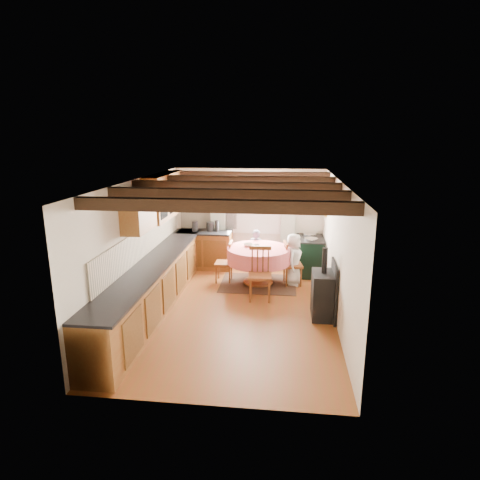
# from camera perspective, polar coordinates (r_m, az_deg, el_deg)

# --- Properties ---
(floor) EXTENTS (3.60, 5.50, 0.00)m
(floor) POSITION_cam_1_polar(r_m,az_deg,el_deg) (7.64, -0.69, -9.89)
(floor) COLOR brown
(floor) RESTS_ON ground
(ceiling) EXTENTS (3.60, 5.50, 0.00)m
(ceiling) POSITION_cam_1_polar(r_m,az_deg,el_deg) (7.00, -0.75, 8.30)
(ceiling) COLOR white
(ceiling) RESTS_ON ground
(wall_back) EXTENTS (3.60, 0.00, 2.40)m
(wall_back) POSITION_cam_1_polar(r_m,az_deg,el_deg) (9.89, 1.28, 3.10)
(wall_back) COLOR silver
(wall_back) RESTS_ON ground
(wall_front) EXTENTS (3.60, 0.00, 2.40)m
(wall_front) POSITION_cam_1_polar(r_m,az_deg,el_deg) (4.67, -5.00, -10.30)
(wall_front) COLOR silver
(wall_front) RESTS_ON ground
(wall_left) EXTENTS (0.00, 5.50, 2.40)m
(wall_left) POSITION_cam_1_polar(r_m,az_deg,el_deg) (7.66, -14.20, -0.75)
(wall_left) COLOR silver
(wall_left) RESTS_ON ground
(wall_right) EXTENTS (0.00, 5.50, 2.40)m
(wall_right) POSITION_cam_1_polar(r_m,az_deg,el_deg) (7.23, 13.58, -1.60)
(wall_right) COLOR silver
(wall_right) RESTS_ON ground
(beam_a) EXTENTS (3.60, 0.16, 0.16)m
(beam_a) POSITION_cam_1_polar(r_m,az_deg,el_deg) (5.05, -3.60, 4.84)
(beam_a) COLOR black
(beam_a) RESTS_ON ceiling
(beam_b) EXTENTS (3.60, 0.16, 0.16)m
(beam_b) POSITION_cam_1_polar(r_m,az_deg,el_deg) (6.03, -1.94, 6.43)
(beam_b) COLOR black
(beam_b) RESTS_ON ceiling
(beam_c) EXTENTS (3.60, 0.16, 0.16)m
(beam_c) POSITION_cam_1_polar(r_m,az_deg,el_deg) (7.01, -0.74, 7.57)
(beam_c) COLOR black
(beam_c) RESTS_ON ceiling
(beam_d) EXTENTS (3.60, 0.16, 0.16)m
(beam_d) POSITION_cam_1_polar(r_m,az_deg,el_deg) (8.00, 0.16, 8.43)
(beam_d) COLOR black
(beam_d) RESTS_ON ceiling
(beam_e) EXTENTS (3.60, 0.16, 0.16)m
(beam_e) POSITION_cam_1_polar(r_m,az_deg,el_deg) (8.99, 0.87, 9.10)
(beam_e) COLOR black
(beam_e) RESTS_ON ceiling
(splash_left) EXTENTS (0.02, 4.50, 0.55)m
(splash_left) POSITION_cam_1_polar(r_m,az_deg,el_deg) (7.92, -13.32, -0.19)
(splash_left) COLOR beige
(splash_left) RESTS_ON wall_left
(splash_back) EXTENTS (1.40, 0.02, 0.55)m
(splash_back) POSITION_cam_1_polar(r_m,az_deg,el_deg) (10.01, -4.45, 3.19)
(splash_back) COLOR beige
(splash_back) RESTS_ON wall_back
(base_cabinet_left) EXTENTS (0.60, 5.30, 0.88)m
(base_cabinet_left) POSITION_cam_1_polar(r_m,az_deg,el_deg) (7.79, -11.78, -6.22)
(base_cabinet_left) COLOR brown
(base_cabinet_left) RESTS_ON floor
(base_cabinet_back) EXTENTS (1.30, 0.60, 0.88)m
(base_cabinet_back) POSITION_cam_1_polar(r_m,az_deg,el_deg) (9.93, -4.95, -1.42)
(base_cabinet_back) COLOR brown
(base_cabinet_back) RESTS_ON floor
(worktop_left) EXTENTS (0.64, 5.30, 0.04)m
(worktop_left) POSITION_cam_1_polar(r_m,az_deg,el_deg) (7.63, -11.81, -3.00)
(worktop_left) COLOR black
(worktop_left) RESTS_ON base_cabinet_left
(worktop_back) EXTENTS (1.30, 0.64, 0.04)m
(worktop_back) POSITION_cam_1_polar(r_m,az_deg,el_deg) (9.79, -5.04, 1.13)
(worktop_back) COLOR black
(worktop_back) RESTS_ON base_cabinet_back
(wall_cabinet_glass) EXTENTS (0.34, 1.80, 0.90)m
(wall_cabinet_glass) POSITION_cam_1_polar(r_m,az_deg,el_deg) (8.57, -10.65, 6.17)
(wall_cabinet_glass) COLOR brown
(wall_cabinet_glass) RESTS_ON wall_left
(wall_cabinet_solid) EXTENTS (0.34, 0.90, 0.70)m
(wall_cabinet_solid) POSITION_cam_1_polar(r_m,az_deg,el_deg) (7.17, -14.10, 3.98)
(wall_cabinet_solid) COLOR brown
(wall_cabinet_solid) RESTS_ON wall_left
(window_frame) EXTENTS (1.34, 0.03, 1.54)m
(window_frame) POSITION_cam_1_polar(r_m,az_deg,el_deg) (9.79, 1.87, 5.36)
(window_frame) COLOR white
(window_frame) RESTS_ON wall_back
(window_pane) EXTENTS (1.20, 0.01, 1.40)m
(window_pane) POSITION_cam_1_polar(r_m,az_deg,el_deg) (9.80, 1.87, 5.36)
(window_pane) COLOR white
(window_pane) RESTS_ON wall_back
(curtain_left) EXTENTS (0.35, 0.10, 2.10)m
(curtain_left) POSITION_cam_1_polar(r_m,az_deg,el_deg) (9.91, -3.11, 2.51)
(curtain_left) COLOR #B6C0B1
(curtain_left) RESTS_ON wall_back
(curtain_right) EXTENTS (0.35, 0.10, 2.10)m
(curtain_right) POSITION_cam_1_polar(r_m,az_deg,el_deg) (9.77, 6.78, 2.26)
(curtain_right) COLOR #B6C0B1
(curtain_right) RESTS_ON wall_back
(curtain_rod) EXTENTS (2.00, 0.03, 0.03)m
(curtain_rod) POSITION_cam_1_polar(r_m,az_deg,el_deg) (9.63, 1.85, 8.80)
(curtain_rod) COLOR black
(curtain_rod) RESTS_ON wall_back
(wall_picture) EXTENTS (0.04, 0.50, 0.60)m
(wall_picture) POSITION_cam_1_polar(r_m,az_deg,el_deg) (9.36, 11.94, 5.25)
(wall_picture) COLOR gold
(wall_picture) RESTS_ON wall_right
(wall_plate) EXTENTS (0.30, 0.02, 0.30)m
(wall_plate) POSITION_cam_1_polar(r_m,az_deg,el_deg) (9.73, 7.48, 5.78)
(wall_plate) COLOR silver
(wall_plate) RESTS_ON wall_back
(rug) EXTENTS (1.64, 1.27, 0.01)m
(rug) POSITION_cam_1_polar(r_m,az_deg,el_deg) (8.95, 2.58, -6.12)
(rug) COLOR #452B21
(rug) RESTS_ON floor
(dining_table) EXTENTS (1.36, 1.36, 0.82)m
(dining_table) POSITION_cam_1_polar(r_m,az_deg,el_deg) (8.81, 2.61, -3.67)
(dining_table) COLOR #F46356
(dining_table) RESTS_ON floor
(chair_near) EXTENTS (0.47, 0.49, 1.05)m
(chair_near) POSITION_cam_1_polar(r_m,az_deg,el_deg) (7.95, 2.83, -4.82)
(chair_near) COLOR brown
(chair_near) RESTS_ON floor
(chair_left) EXTENTS (0.41, 0.39, 0.92)m
(chair_left) POSITION_cam_1_polar(r_m,az_deg,el_deg) (8.95, -2.29, -3.06)
(chair_left) COLOR brown
(chair_left) RESTS_ON floor
(chair_right) EXTENTS (0.49, 0.47, 0.95)m
(chair_right) POSITION_cam_1_polar(r_m,az_deg,el_deg) (8.83, 7.45, -3.29)
(chair_right) COLOR brown
(chair_right) RESTS_ON floor
(aga_range) EXTENTS (0.62, 0.96, 0.88)m
(aga_range) POSITION_cam_1_polar(r_m,az_deg,el_deg) (9.60, 9.77, -2.15)
(aga_range) COLOR black
(aga_range) RESTS_ON floor
(cast_iron_stove) EXTENTS (0.38, 0.64, 1.28)m
(cast_iron_stove) POSITION_cam_1_polar(r_m,az_deg,el_deg) (7.31, 11.67, -5.93)
(cast_iron_stove) COLOR black
(cast_iron_stove) RESTS_ON floor
(child_far) EXTENTS (0.43, 0.33, 1.05)m
(child_far) POSITION_cam_1_polar(r_m,az_deg,el_deg) (9.49, 2.26, -1.61)
(child_far) COLOR slate
(child_far) RESTS_ON floor
(child_right) EXTENTS (0.48, 0.62, 1.13)m
(child_right) POSITION_cam_1_polar(r_m,az_deg,el_deg) (8.80, 7.52, -2.72)
(child_right) COLOR silver
(child_right) RESTS_ON floor
(bowl_a) EXTENTS (0.25, 0.25, 0.05)m
(bowl_a) POSITION_cam_1_polar(r_m,az_deg,el_deg) (8.73, 2.21, -0.88)
(bowl_a) COLOR silver
(bowl_a) RESTS_ON dining_table
(bowl_b) EXTENTS (0.28, 0.28, 0.06)m
(bowl_b) POSITION_cam_1_polar(r_m,az_deg,el_deg) (8.80, 1.14, -0.69)
(bowl_b) COLOR silver
(bowl_b) RESTS_ON dining_table
(cup) EXTENTS (0.11, 0.11, 0.09)m
(cup) POSITION_cam_1_polar(r_m,az_deg,el_deg) (8.65, 2.44, -0.87)
(cup) COLOR silver
(cup) RESTS_ON dining_table
(canister_tall) EXTENTS (0.14, 0.14, 0.25)m
(canister_tall) POSITION_cam_1_polar(r_m,az_deg,el_deg) (9.79, -6.36, 1.95)
(canister_tall) COLOR #262628
(canister_tall) RESTS_ON worktop_back
(canister_wide) EXTENTS (0.19, 0.19, 0.21)m
(canister_wide) POSITION_cam_1_polar(r_m,az_deg,el_deg) (9.80, -4.22, 1.92)
(canister_wide) COLOR #262628
(canister_wide) RESTS_ON worktop_back
(canister_slim) EXTENTS (0.09, 0.09, 0.26)m
(canister_slim) POSITION_cam_1_polar(r_m,az_deg,el_deg) (9.73, -3.28, 1.99)
(canister_slim) COLOR #262628
(canister_slim) RESTS_ON worktop_back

